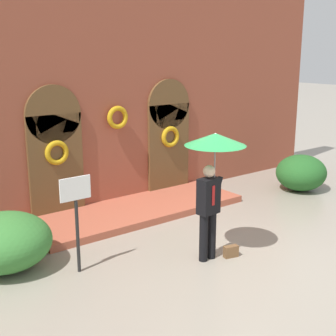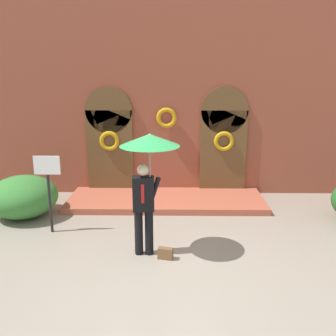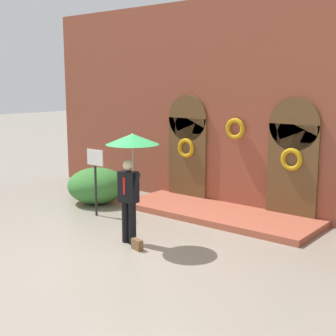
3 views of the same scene
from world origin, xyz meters
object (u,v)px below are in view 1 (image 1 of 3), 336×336
object	(u,v)px
person_with_umbrella	(213,158)
shrub_right	(301,173)
handbag	(231,251)
shrub_left	(5,242)
sign_post	(76,209)

from	to	relation	value
person_with_umbrella	shrub_right	size ratio (longest dim) A/B	1.68
handbag	shrub_left	world-z (taller)	shrub_left
shrub_left	person_with_umbrella	bearing A→B (deg)	-30.89
shrub_left	handbag	bearing A→B (deg)	-31.02
sign_post	shrub_left	xyz separation A→B (m)	(-0.97, 0.91, -0.66)
sign_post	shrub_right	distance (m)	7.20
handbag	sign_post	world-z (taller)	sign_post
handbag	shrub_right	world-z (taller)	shrub_right
handbag	sign_post	size ratio (longest dim) A/B	0.16
sign_post	shrub_left	size ratio (longest dim) A/B	1.04
person_with_umbrella	sign_post	distance (m)	2.54
shrub_left	sign_post	bearing A→B (deg)	-43.22
handbag	shrub_right	xyz separation A→B (m)	(4.59, 1.91, 0.38)
sign_post	shrub_left	bearing A→B (deg)	136.78
sign_post	shrub_right	bearing A→B (deg)	5.75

